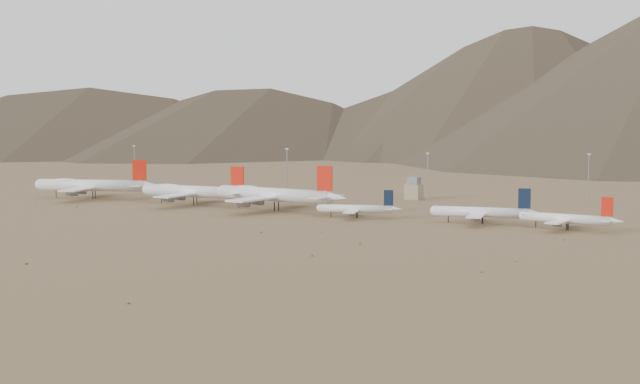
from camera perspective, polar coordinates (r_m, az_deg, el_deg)
The scene contains 14 objects.
ground at distance 389.20m, azimuth -4.95°, elevation -1.77°, with size 3000.00×3000.00×0.00m, color olive.
mountain_ridge at distance 1244.43m, azimuth 18.98°, elevation 9.59°, with size 4400.00×1000.00×300.00m.
widebody_west at distance 496.26m, azimuth -14.37°, elevation 0.43°, with size 69.55×55.25×21.37m.
widebody_centre at distance 452.36m, azimuth -8.08°, elevation 0.04°, with size 67.88×52.13×20.15m.
widebody_east at distance 422.37m, azimuth -2.91°, elevation -0.16°, with size 75.15×58.12×22.34m.
narrowbody_a at distance 393.21m, azimuth 2.43°, elevation -1.08°, with size 37.33×27.67×12.67m.
narrowbody_b at distance 377.78m, azimuth 10.42°, elevation -1.28°, with size 46.10×33.74×15.37m.
narrowbody_c at distance 365.96m, azimuth 15.61°, elevation -1.66°, with size 42.15×30.40×13.91m.
control_tower at distance 480.18m, azimuth 6.03°, elevation 0.16°, with size 8.00×8.00×12.00m.
mast_far_west at distance 581.36m, azimuth -11.79°, elevation 1.81°, with size 2.00×0.60×25.70m.
mast_west at distance 522.36m, azimuth -2.12°, elevation 1.56°, with size 2.00×0.60×25.70m.
mast_centre at distance 467.58m, azimuth 6.90°, elevation 1.11°, with size 2.00×0.60×25.70m.
mast_east at distance 476.11m, azimuth 16.81°, elevation 1.00°, with size 2.00×0.60×25.70m.
desert_scrub at distance 324.55m, azimuth -15.74°, elevation -3.26°, with size 407.73×183.78×0.84m.
Camera 1 is at (214.55, -321.41, 46.31)m, focal length 50.00 mm.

